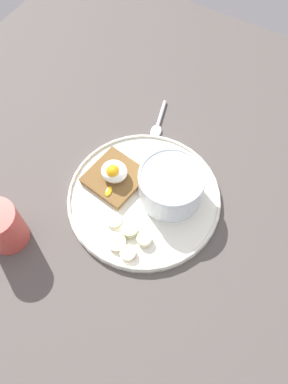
{
  "coord_description": "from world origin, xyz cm",
  "views": [
    {
      "loc": [
        17.24,
        -29.66,
        67.74
      ],
      "look_at": [
        0.0,
        0.0,
        5.0
      ],
      "focal_mm": 35.0,
      "sensor_mm": 36.0,
      "label": 1
    }
  ],
  "objects_px": {
    "poached_egg": "(114,172)",
    "banana_slice_front": "(129,230)",
    "oatmeal_bowl": "(171,186)",
    "toast_slice": "(115,177)",
    "spoon": "(158,124)",
    "banana_slice_inner": "(128,253)",
    "coffee_mug": "(2,227)",
    "banana_slice_left": "(117,242)",
    "banana_slice_back": "(145,239)",
    "banana_slice_right": "(114,220)"
  },
  "relations": [
    {
      "from": "banana_slice_front",
      "to": "banana_slice_back",
      "type": "relative_size",
      "value": 1.37
    },
    {
      "from": "toast_slice",
      "to": "spoon",
      "type": "height_order",
      "value": "toast_slice"
    },
    {
      "from": "banana_slice_left",
      "to": "banana_slice_back",
      "type": "height_order",
      "value": "same"
    },
    {
      "from": "banana_slice_left",
      "to": "coffee_mug",
      "type": "xyz_separation_m",
      "value": [
        -0.18,
        -0.09,
        0.03
      ]
    },
    {
      "from": "banana_slice_front",
      "to": "banana_slice_right",
      "type": "xyz_separation_m",
      "value": [
        -0.04,
        0.0,
        -0.0
      ]
    },
    {
      "from": "oatmeal_bowl",
      "to": "spoon",
      "type": "relative_size",
      "value": 1.17
    },
    {
      "from": "poached_egg",
      "to": "banana_slice_front",
      "type": "xyz_separation_m",
      "value": [
        0.08,
        -0.08,
        -0.02
      ]
    },
    {
      "from": "banana_slice_inner",
      "to": "banana_slice_left",
      "type": "bearing_deg",
      "value": 166.29
    },
    {
      "from": "oatmeal_bowl",
      "to": "coffee_mug",
      "type": "height_order",
      "value": "coffee_mug"
    },
    {
      "from": "oatmeal_bowl",
      "to": "toast_slice",
      "type": "relative_size",
      "value": 1.08
    },
    {
      "from": "spoon",
      "to": "coffee_mug",
      "type": "bearing_deg",
      "value": -106.56
    },
    {
      "from": "toast_slice",
      "to": "spoon",
      "type": "xyz_separation_m",
      "value": [
        0.0,
        0.17,
        -0.01
      ]
    },
    {
      "from": "banana_slice_back",
      "to": "banana_slice_right",
      "type": "xyz_separation_m",
      "value": [
        -0.07,
        0.01,
        -0.0
      ]
    },
    {
      "from": "banana_slice_inner",
      "to": "spoon",
      "type": "distance_m",
      "value": 0.31
    },
    {
      "from": "poached_egg",
      "to": "banana_slice_back",
      "type": "bearing_deg",
      "value": -35.35
    },
    {
      "from": "banana_slice_back",
      "to": "banana_slice_inner",
      "type": "xyz_separation_m",
      "value": [
        -0.01,
        -0.04,
        -0.0
      ]
    },
    {
      "from": "oatmeal_bowl",
      "to": "spoon",
      "type": "distance_m",
      "value": 0.19
    },
    {
      "from": "banana_slice_right",
      "to": "spoon",
      "type": "distance_m",
      "value": 0.25
    },
    {
      "from": "poached_egg",
      "to": "banana_slice_back",
      "type": "height_order",
      "value": "poached_egg"
    },
    {
      "from": "toast_slice",
      "to": "banana_slice_inner",
      "type": "bearing_deg",
      "value": -49.26
    },
    {
      "from": "banana_slice_front",
      "to": "coffee_mug",
      "type": "bearing_deg",
      "value": -148.03
    },
    {
      "from": "oatmeal_bowl",
      "to": "poached_egg",
      "type": "height_order",
      "value": "oatmeal_bowl"
    },
    {
      "from": "banana_slice_front",
      "to": "banana_slice_right",
      "type": "bearing_deg",
      "value": 175.15
    },
    {
      "from": "poached_egg",
      "to": "banana_slice_right",
      "type": "distance_m",
      "value": 0.1
    },
    {
      "from": "banana_slice_front",
      "to": "banana_slice_left",
      "type": "xyz_separation_m",
      "value": [
        -0.01,
        -0.03,
        0.0
      ]
    },
    {
      "from": "toast_slice",
      "to": "poached_egg",
      "type": "relative_size",
      "value": 1.58
    },
    {
      "from": "poached_egg",
      "to": "spoon",
      "type": "xyz_separation_m",
      "value": [
        0.0,
        0.17,
        -0.04
      ]
    },
    {
      "from": "coffee_mug",
      "to": "banana_slice_right",
      "type": "bearing_deg",
      "value": 38.12
    },
    {
      "from": "toast_slice",
      "to": "coffee_mug",
      "type": "distance_m",
      "value": 0.23
    },
    {
      "from": "oatmeal_bowl",
      "to": "banana_slice_front",
      "type": "distance_m",
      "value": 0.11
    },
    {
      "from": "banana_slice_inner",
      "to": "coffee_mug",
      "type": "bearing_deg",
      "value": -159.27
    },
    {
      "from": "banana_slice_right",
      "to": "coffee_mug",
      "type": "relative_size",
      "value": 0.38
    },
    {
      "from": "toast_slice",
      "to": "banana_slice_left",
      "type": "height_order",
      "value": "banana_slice_left"
    },
    {
      "from": "banana_slice_right",
      "to": "toast_slice",
      "type": "bearing_deg",
      "value": 121.29
    },
    {
      "from": "banana_slice_front",
      "to": "coffee_mug",
      "type": "height_order",
      "value": "coffee_mug"
    },
    {
      "from": "banana_slice_left",
      "to": "spoon",
      "type": "height_order",
      "value": "banana_slice_left"
    },
    {
      "from": "banana_slice_back",
      "to": "banana_slice_right",
      "type": "bearing_deg",
      "value": 175.81
    },
    {
      "from": "spoon",
      "to": "toast_slice",
      "type": "bearing_deg",
      "value": -91.35
    },
    {
      "from": "banana_slice_right",
      "to": "coffee_mug",
      "type": "xyz_separation_m",
      "value": [
        -0.16,
        -0.12,
        0.03
      ]
    },
    {
      "from": "banana_slice_left",
      "to": "coffee_mug",
      "type": "distance_m",
      "value": 0.21
    },
    {
      "from": "banana_slice_front",
      "to": "spoon",
      "type": "height_order",
      "value": "banana_slice_front"
    },
    {
      "from": "banana_slice_front",
      "to": "toast_slice",
      "type": "bearing_deg",
      "value": 135.33
    },
    {
      "from": "oatmeal_bowl",
      "to": "spoon",
      "type": "height_order",
      "value": "oatmeal_bowl"
    },
    {
      "from": "banana_slice_inner",
      "to": "coffee_mug",
      "type": "height_order",
      "value": "coffee_mug"
    },
    {
      "from": "toast_slice",
      "to": "banana_slice_front",
      "type": "relative_size",
      "value": 2.68
    },
    {
      "from": "banana_slice_front",
      "to": "banana_slice_back",
      "type": "xyz_separation_m",
      "value": [
        0.03,
        -0.0,
        0.0
      ]
    },
    {
      "from": "banana_slice_front",
      "to": "spoon",
      "type": "bearing_deg",
      "value": 107.38
    },
    {
      "from": "banana_slice_left",
      "to": "banana_slice_right",
      "type": "xyz_separation_m",
      "value": [
        -0.03,
        0.04,
        -0.0
      ]
    },
    {
      "from": "banana_slice_left",
      "to": "spoon",
      "type": "relative_size",
      "value": 0.34
    },
    {
      "from": "oatmeal_bowl",
      "to": "poached_egg",
      "type": "relative_size",
      "value": 1.7
    }
  ]
}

